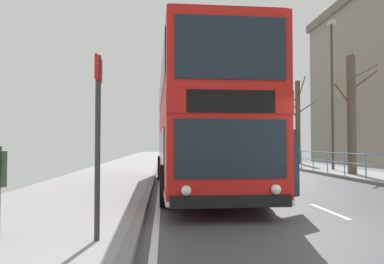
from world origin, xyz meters
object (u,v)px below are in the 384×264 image
at_px(double_decker_bus_main, 198,124).
at_px(bare_tree_far_01, 352,113).
at_px(bare_tree_far_00, 298,121).
at_px(bus_stop_sign_near, 98,126).
at_px(street_lamp_far_side, 332,84).
at_px(background_bus_far_lane, 246,143).

relative_size(double_decker_bus_main, bare_tree_far_01, 1.89).
relative_size(double_decker_bus_main, bare_tree_far_00, 1.81).
bearing_deg(double_decker_bus_main, bare_tree_far_01, 29.65).
xyz_separation_m(bus_stop_sign_near, street_lamp_far_side, (10.56, 14.91, 3.21)).
bearing_deg(street_lamp_far_side, bus_stop_sign_near, -125.31).
height_order(double_decker_bus_main, bare_tree_far_00, bare_tree_far_00).
distance_m(bus_stop_sign_near, bare_tree_far_00, 24.55).
xyz_separation_m(double_decker_bus_main, bus_stop_sign_near, (-2.13, -7.21, -0.46)).
relative_size(bus_stop_sign_near, bare_tree_far_01, 0.44).
height_order(background_bus_far_lane, street_lamp_far_side, street_lamp_far_side).
distance_m(background_bus_far_lane, bus_stop_sign_near, 25.93).
xyz_separation_m(double_decker_bus_main, background_bus_far_lane, (5.63, 17.52, -0.61)).
distance_m(bus_stop_sign_near, street_lamp_far_side, 18.54).
relative_size(background_bus_far_lane, bus_stop_sign_near, 3.79).
xyz_separation_m(double_decker_bus_main, bare_tree_far_01, (7.89, 4.49, 0.82)).
bearing_deg(street_lamp_far_side, bare_tree_far_01, -99.47).
distance_m(background_bus_far_lane, street_lamp_far_side, 10.76).
height_order(double_decker_bus_main, bus_stop_sign_near, double_decker_bus_main).
height_order(background_bus_far_lane, bare_tree_far_01, bare_tree_far_01).
relative_size(bare_tree_far_00, bare_tree_far_01, 1.04).
distance_m(street_lamp_far_side, bare_tree_far_01, 3.77).
bearing_deg(double_decker_bus_main, bare_tree_far_00, 58.57).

